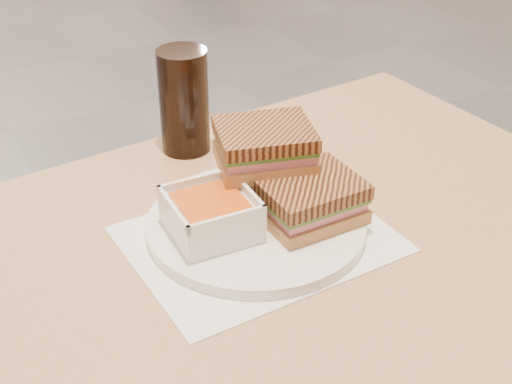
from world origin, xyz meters
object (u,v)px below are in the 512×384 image
main_table (218,331)px  panini_lower (309,199)px  soup_bowl (211,216)px  plate (256,224)px  cola_glass (184,101)px

main_table → panini_lower: (0.15, 0.01, 0.16)m
soup_bowl → panini_lower: size_ratio=0.85×
plate → cola_glass: (0.01, 0.26, 0.07)m
soup_bowl → cola_glass: size_ratio=0.66×
plate → panini_lower: panini_lower is taller
plate → cola_glass: cola_glass is taller
main_table → panini_lower: size_ratio=9.60×
plate → soup_bowl: 0.07m
panini_lower → main_table: bearing=-175.5°
main_table → panini_lower: bearing=4.5°
panini_lower → cola_glass: bearing=100.4°
plate → panini_lower: 0.08m
panini_lower → soup_bowl: bearing=166.0°
cola_glass → main_table: bearing=-107.4°
main_table → cola_glass: size_ratio=7.46×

